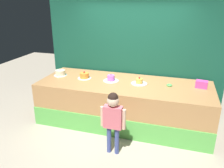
{
  "coord_description": "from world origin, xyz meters",
  "views": [
    {
      "loc": [
        1.06,
        -3.67,
        2.54
      ],
      "look_at": [
        -0.19,
        0.4,
        0.94
      ],
      "focal_mm": 36.61,
      "sensor_mm": 36.0,
      "label": 1
    }
  ],
  "objects_px": {
    "donut": "(169,85)",
    "cake_center_left": "(84,76)",
    "child_figure": "(113,115)",
    "cake_far_left": "(60,73)",
    "cake_center_right": "(111,79)",
    "cake_far_right": "(139,82)",
    "pink_box": "(202,84)"
  },
  "relations": [
    {
      "from": "cake_far_left",
      "to": "cake_center_right",
      "type": "distance_m",
      "value": 1.21
    },
    {
      "from": "child_figure",
      "to": "pink_box",
      "type": "relative_size",
      "value": 5.07
    },
    {
      "from": "cake_far_left",
      "to": "cake_center_left",
      "type": "xyz_separation_m",
      "value": [
        0.61,
        -0.03,
        -0.0
      ]
    },
    {
      "from": "child_figure",
      "to": "cake_far_right",
      "type": "height_order",
      "value": "child_figure"
    },
    {
      "from": "cake_far_left",
      "to": "cake_center_left",
      "type": "distance_m",
      "value": 0.61
    },
    {
      "from": "cake_center_left",
      "to": "pink_box",
      "type": "bearing_deg",
      "value": 3.78
    },
    {
      "from": "cake_center_left",
      "to": "cake_far_right",
      "type": "bearing_deg",
      "value": 1.16
    },
    {
      "from": "child_figure",
      "to": "donut",
      "type": "distance_m",
      "value": 1.47
    },
    {
      "from": "cake_center_left",
      "to": "cake_far_right",
      "type": "height_order",
      "value": "cake_center_left"
    },
    {
      "from": "child_figure",
      "to": "cake_center_right",
      "type": "distance_m",
      "value": 1.25
    },
    {
      "from": "cake_far_right",
      "to": "cake_far_left",
      "type": "bearing_deg",
      "value": 179.84
    },
    {
      "from": "cake_center_right",
      "to": "cake_far_right",
      "type": "distance_m",
      "value": 0.61
    },
    {
      "from": "child_figure",
      "to": "cake_center_left",
      "type": "relative_size",
      "value": 3.84
    },
    {
      "from": "donut",
      "to": "cake_far_right",
      "type": "height_order",
      "value": "cake_far_right"
    },
    {
      "from": "donut",
      "to": "cake_far_left",
      "type": "relative_size",
      "value": 0.38
    },
    {
      "from": "cake_center_right",
      "to": "donut",
      "type": "bearing_deg",
      "value": 2.14
    },
    {
      "from": "child_figure",
      "to": "donut",
      "type": "height_order",
      "value": "child_figure"
    },
    {
      "from": "donut",
      "to": "cake_far_right",
      "type": "distance_m",
      "value": 0.61
    },
    {
      "from": "pink_box",
      "to": "cake_center_right",
      "type": "relative_size",
      "value": 0.68
    },
    {
      "from": "child_figure",
      "to": "cake_far_right",
      "type": "bearing_deg",
      "value": 79.93
    },
    {
      "from": "donut",
      "to": "cake_far_right",
      "type": "bearing_deg",
      "value": -176.42
    },
    {
      "from": "child_figure",
      "to": "pink_box",
      "type": "bearing_deg",
      "value": 42.7
    },
    {
      "from": "child_figure",
      "to": "pink_box",
      "type": "height_order",
      "value": "child_figure"
    },
    {
      "from": "cake_far_left",
      "to": "cake_center_right",
      "type": "xyz_separation_m",
      "value": [
        1.21,
        -0.01,
        -0.01
      ]
    },
    {
      "from": "child_figure",
      "to": "donut",
      "type": "bearing_deg",
      "value": 56.12
    },
    {
      "from": "donut",
      "to": "cake_center_left",
      "type": "relative_size",
      "value": 0.38
    },
    {
      "from": "pink_box",
      "to": "cake_far_right",
      "type": "relative_size",
      "value": 0.66
    },
    {
      "from": "cake_center_right",
      "to": "cake_far_right",
      "type": "relative_size",
      "value": 0.97
    },
    {
      "from": "donut",
      "to": "child_figure",
      "type": "bearing_deg",
      "value": -123.88
    },
    {
      "from": "cake_far_right",
      "to": "pink_box",
      "type": "bearing_deg",
      "value": 6.38
    },
    {
      "from": "donut",
      "to": "cake_far_left",
      "type": "bearing_deg",
      "value": -179.23
    },
    {
      "from": "child_figure",
      "to": "cake_center_left",
      "type": "bearing_deg",
      "value": 131.08
    }
  ]
}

